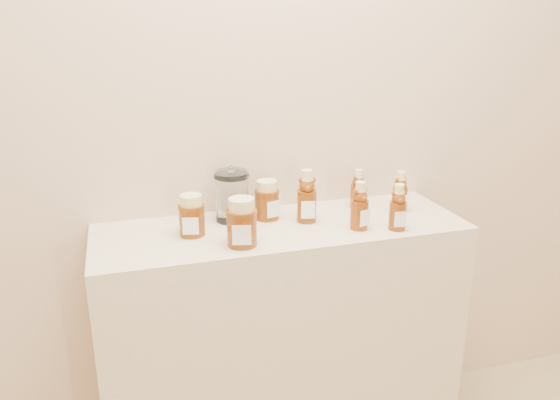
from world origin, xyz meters
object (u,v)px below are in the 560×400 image
object	(u,v)px
bear_bottle_back_left	(307,193)
bear_bottle_front_left	(360,202)
glass_canister	(232,194)
honey_jar_left	(192,215)
display_table	(282,346)

from	to	relation	value
bear_bottle_back_left	bear_bottle_front_left	size ratio (longest dim) A/B	1.13
bear_bottle_front_left	glass_canister	bearing A→B (deg)	137.32
bear_bottle_back_left	honey_jar_left	world-z (taller)	bear_bottle_back_left
bear_bottle_front_left	display_table	bearing A→B (deg)	142.84
bear_bottle_back_left	bear_bottle_front_left	xyz separation A→B (m)	(0.14, -0.11, -0.01)
bear_bottle_back_left	honey_jar_left	xyz separation A→B (m)	(-0.38, -0.01, -0.03)
display_table	bear_bottle_back_left	bearing A→B (deg)	12.39
display_table	honey_jar_left	size ratio (longest dim) A/B	9.25
honey_jar_left	bear_bottle_back_left	bearing A→B (deg)	15.67
honey_jar_left	glass_canister	xyz separation A→B (m)	(0.15, 0.09, 0.03)
display_table	honey_jar_left	xyz separation A→B (m)	(-0.29, 0.01, 0.51)
bear_bottle_back_left	honey_jar_left	bearing A→B (deg)	-167.06
bear_bottle_back_left	honey_jar_left	distance (m)	0.38
bear_bottle_back_left	bear_bottle_front_left	bearing A→B (deg)	-27.84
bear_bottle_back_left	bear_bottle_front_left	distance (m)	0.18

